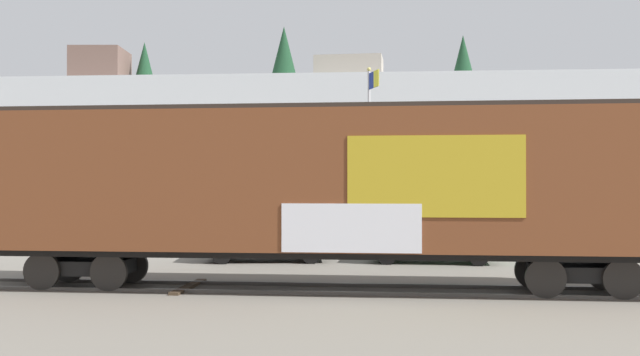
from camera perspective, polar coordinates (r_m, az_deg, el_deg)
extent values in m
plane|color=slate|center=(17.78, -1.60, -8.87)|extent=(260.00, 260.00, 0.00)
cube|color=#4C4742|center=(17.02, 0.01, -9.11)|extent=(59.98, 1.70, 0.08)
cube|color=#4C4742|center=(18.44, 0.49, -8.45)|extent=(59.98, 1.70, 0.08)
cube|color=#423323|center=(18.38, -10.39, -8.48)|extent=(0.31, 2.51, 0.07)
cube|color=brown|center=(17.55, 0.26, -0.20)|extent=(17.80, 3.32, 3.31)
cube|color=#2D2823|center=(17.65, 0.26, 5.56)|extent=(16.85, 0.85, 0.24)
cube|color=#B2931E|center=(16.04, 9.16, 0.13)|extent=(3.90, 0.13, 1.82)
cube|color=silver|center=(16.07, 2.48, -4.00)|extent=(3.14, 0.11, 1.10)
cube|color=black|center=(17.62, 0.26, -5.91)|extent=(17.41, 2.03, 0.20)
cube|color=black|center=(19.22, -17.96, -6.69)|extent=(2.13, 1.34, 0.36)
cylinder|color=black|center=(18.95, -21.22, -6.92)|extent=(0.92, 0.14, 0.92)
cylinder|color=black|center=(20.23, -19.34, -6.52)|extent=(0.92, 0.14, 0.92)
cylinder|color=black|center=(18.23, -16.43, -7.18)|extent=(0.92, 0.14, 0.92)
cylinder|color=black|center=(19.56, -14.80, -6.74)|extent=(0.92, 0.14, 0.92)
cube|color=black|center=(18.07, 19.69, -7.07)|extent=(2.13, 1.34, 0.36)
cylinder|color=black|center=(17.20, 17.48, -7.58)|extent=(0.92, 0.14, 0.92)
cylinder|color=black|center=(18.60, 16.60, -7.05)|extent=(0.92, 0.14, 0.92)
cylinder|color=black|center=(17.61, 22.96, -7.40)|extent=(0.92, 0.14, 0.92)
cylinder|color=black|center=(18.98, 21.69, -6.90)|extent=(0.92, 0.14, 0.92)
cylinder|color=silver|center=(30.86, 3.92, 1.60)|extent=(0.12, 0.12, 7.47)
sphere|color=#D8CC66|center=(31.24, 3.91, 8.60)|extent=(0.18, 0.18, 0.18)
cube|color=navy|center=(30.55, 4.31, 7.81)|extent=(0.42, 1.12, 0.70)
cube|color=yellow|center=(30.28, 4.49, 7.89)|extent=(0.23, 0.57, 0.70)
cube|color=silver|center=(74.63, 3.11, 2.06)|extent=(110.35, 29.79, 11.99)
cube|color=#9E9384|center=(66.49, 2.33, 8.58)|extent=(6.30, 4.03, 2.29)
cube|color=brown|center=(71.43, -17.04, 8.39)|extent=(4.98, 5.22, 3.34)
cone|color=#193D23|center=(64.98, -2.88, 9.90)|extent=(2.39, 2.39, 4.77)
cone|color=#193D23|center=(64.71, 11.30, 9.47)|extent=(1.85, 1.85, 3.70)
cone|color=#193D23|center=(71.68, -13.77, 8.75)|extent=(2.16, 2.16, 4.32)
cube|color=black|center=(24.41, -4.18, -4.95)|extent=(4.44, 2.34, 0.76)
cube|color=#2D333D|center=(24.37, -4.48, -3.23)|extent=(2.16, 1.89, 0.70)
cylinder|color=black|center=(25.31, -0.82, -5.66)|extent=(0.66, 0.29, 0.64)
cylinder|color=black|center=(23.56, -0.72, -6.04)|extent=(0.66, 0.29, 0.64)
cylinder|color=black|center=(25.41, -7.39, -5.64)|extent=(0.66, 0.29, 0.64)
cylinder|color=black|center=(23.67, -7.79, -6.01)|extent=(0.66, 0.29, 0.64)
cube|color=#1E5933|center=(24.18, 8.89, -5.10)|extent=(4.37, 2.03, 0.67)
cube|color=#2D333D|center=(24.14, 8.52, -3.44)|extent=(2.26, 1.73, 0.74)
cylinder|color=black|center=(25.12, 12.19, -5.69)|extent=(0.65, 0.26, 0.64)
cylinder|color=black|center=(23.44, 12.50, -6.06)|extent=(0.65, 0.26, 0.64)
cylinder|color=black|center=(25.08, 5.53, -5.71)|extent=(0.65, 0.26, 0.64)
cylinder|color=black|center=(23.39, 5.35, -6.08)|extent=(0.65, 0.26, 0.64)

